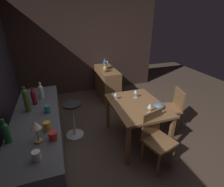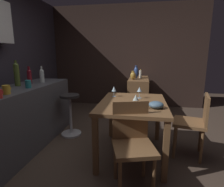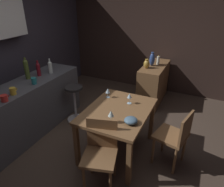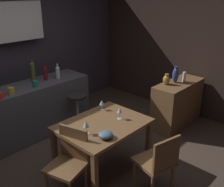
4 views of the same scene
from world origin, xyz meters
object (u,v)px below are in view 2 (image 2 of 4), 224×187
chair_by_doorway (195,122)px  bar_stool (70,114)px  vase_ceramic_blue (136,72)px  wine_bottle_clear (42,75)px  pillar_candle_tall (140,74)px  wine_glass_right (136,98)px  wine_glass_left (140,90)px  cup_mustard (6,90)px  chair_near_window (132,141)px  wine_bottle_olive (17,73)px  wine_bottle_ruby (29,76)px  wine_glass_center (114,89)px  sideboard_cabinet (138,96)px  vase_brass (133,76)px  cup_teal (28,84)px  fruit_bowl (156,105)px  dining_table (133,109)px

chair_by_doorway → bar_stool: 1.91m
vase_ceramic_blue → wine_bottle_clear: bearing=133.6°
wine_bottle_clear → pillar_candle_tall: (1.55, -1.58, -0.11)m
chair_by_doorway → vase_ceramic_blue: vase_ceramic_blue is taller
wine_glass_right → wine_bottle_clear: (0.75, 1.56, 0.15)m
wine_glass_left → vase_ceramic_blue: bearing=3.9°
bar_stool → cup_mustard: cup_mustard is taller
chair_near_window → bar_stool: bearing=46.3°
pillar_candle_tall → wine_bottle_olive: bearing=137.8°
chair_near_window → wine_bottle_ruby: bearing=63.2°
wine_bottle_olive → wine_glass_center: bearing=-80.4°
wine_glass_left → pillar_candle_tall: (1.74, 0.01, 0.05)m
wine_glass_left → wine_bottle_clear: (0.19, 1.59, 0.16)m
sideboard_cabinet → pillar_candle_tall: bearing=-21.3°
bar_stool → wine_glass_right: wine_glass_right is taller
wine_glass_right → wine_glass_center: wine_glass_right is taller
sideboard_cabinet → bar_stool: bearing=142.6°
chair_near_window → vase_brass: bearing=3.0°
wine_glass_center → wine_bottle_ruby: 1.33m
bar_stool → cup_mustard: bearing=158.9°
wine_bottle_ruby → cup_mustard: wine_bottle_ruby is taller
wine_glass_right → pillar_candle_tall: (2.30, -0.02, 0.04)m
wine_glass_left → vase_ceramic_blue: (1.60, 0.11, 0.10)m
cup_mustard → vase_ceramic_blue: size_ratio=0.41×
wine_bottle_ruby → cup_teal: wine_bottle_ruby is taller
bar_stool → sideboard_cabinet: bearing=-37.4°
sideboard_cabinet → bar_stool: size_ratio=1.57×
fruit_bowl → cup_mustard: (-0.26, 1.71, 0.17)m
dining_table → bar_stool: size_ratio=1.60×
dining_table → wine_glass_left: wine_glass_left is taller
fruit_bowl → cup_teal: cup_teal is taller
pillar_candle_tall → dining_table: bearing=178.0°
chair_near_window → cup_mustard: cup_mustard is taller
dining_table → sideboard_cabinet: size_ratio=1.02×
wine_glass_right → fruit_bowl: size_ratio=1.01×
cup_mustard → dining_table: bearing=-71.1°
fruit_bowl → pillar_candle_tall: size_ratio=0.84×
chair_by_doorway → vase_ceramic_blue: 2.00m
chair_by_doorway → wine_bottle_olive: (-0.04, 2.49, 0.59)m
bar_stool → wine_glass_center: size_ratio=4.60×
cup_teal → chair_near_window: bearing=-109.5°
sideboard_cabinet → cup_mustard: size_ratio=9.19×
wine_bottle_olive → pillar_candle_tall: bearing=-42.2°
bar_stool → wine_glass_right: size_ratio=4.05×
wine_bottle_ruby → wine_bottle_olive: 0.21m
bar_stool → wine_glass_center: 0.92m
dining_table → pillar_candle_tall: 2.00m
fruit_bowl → pillar_candle_tall: bearing=5.5°
wine_bottle_ruby → wine_bottle_olive: bearing=159.6°
wine_glass_left → vase_brass: (1.40, 0.16, 0.05)m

